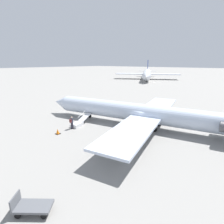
{
  "coord_description": "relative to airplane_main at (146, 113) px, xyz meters",
  "views": [
    {
      "loc": [
        -12.2,
        20.72,
        8.87
      ],
      "look_at": [
        3.65,
        1.65,
        1.78
      ],
      "focal_mm": 28.0,
      "sensor_mm": 36.0,
      "label": 1
    }
  ],
  "objects": [
    {
      "name": "ground_plane",
      "position": [
        0.94,
        0.21,
        -2.0
      ],
      "size": [
        600.0,
        600.0,
        0.0
      ],
      "primitive_type": "plane",
      "color": "gray"
    },
    {
      "name": "airplane_far_right",
      "position": [
        35.4,
        -64.66,
        1.06
      ],
      "size": [
        32.68,
        41.43,
        10.25
      ],
      "rotation": [
        0.0,
        0.0,
        2.06
      ],
      "color": "silver",
      "rests_on": "ground"
    },
    {
      "name": "airplane_main",
      "position": [
        0.0,
        0.0,
        0.0
      ],
      "size": [
        32.02,
        24.79,
        6.7
      ],
      "rotation": [
        0.0,
        0.0,
        0.22
      ],
      "color": "silver",
      "rests_on": "ground"
    },
    {
      "name": "passenger",
      "position": [
        7.42,
        7.09,
        -1.0
      ],
      "size": [
        0.4,
        0.56,
        1.74
      ],
      "rotation": [
        0.0,
        0.0,
        -1.35
      ],
      "color": "#23232D",
      "rests_on": "ground"
    },
    {
      "name": "boarding_stairs",
      "position": [
        7.75,
        5.65,
        -1.63
      ],
      "size": [
        1.88,
        4.14,
        1.68
      ],
      "rotation": [
        0.0,
        0.0,
        -1.35
      ],
      "color": "silver",
      "rests_on": "ground"
    },
    {
      "name": "luggage_cart",
      "position": [
        -2.0,
        17.44,
        -1.54
      ],
      "size": [
        2.4,
        2.24,
        1.22
      ],
      "rotation": [
        0.0,
        0.0,
        0.68
      ],
      "color": "#595B60",
      "rests_on": "ground"
    },
    {
      "name": "traffic_cone_near_stairs",
      "position": [
        7.38,
        9.39,
        -1.69
      ],
      "size": [
        0.6,
        0.6,
        0.66
      ],
      "color": "black",
      "rests_on": "ground"
    }
  ]
}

